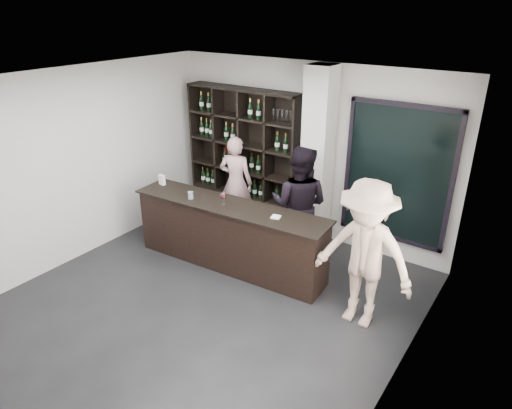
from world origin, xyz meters
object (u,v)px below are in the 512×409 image
Objects in this scene: taster_pink at (236,182)px; taster_black at (299,205)px; customer at (364,255)px; tasting_counter at (230,235)px; wine_shelf at (244,157)px.

taster_black is (1.50, -0.41, 0.10)m from taster_pink.
taster_black is 0.96× the size of customer.
taster_pink is at bearing 156.95° from customer.
taster_black is at bearing 41.26° from tasting_counter.
taster_pink reaches higher than tasting_counter.
taster_pink is at bearing -80.69° from wine_shelf.
wine_shelf is 3.36m from customer.
taster_pink is 0.89× the size of taster_black.
tasting_counter is 2.20m from customer.
taster_pink is (0.05, -0.31, -0.38)m from wine_shelf.
taster_pink is (-0.75, 1.16, 0.31)m from tasting_counter.
customer is (2.95, -1.59, -0.24)m from wine_shelf.
wine_shelf reaches higher than customer.
wine_shelf is at bearing -37.66° from taster_black.
tasting_counter is 1.68× the size of taster_black.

